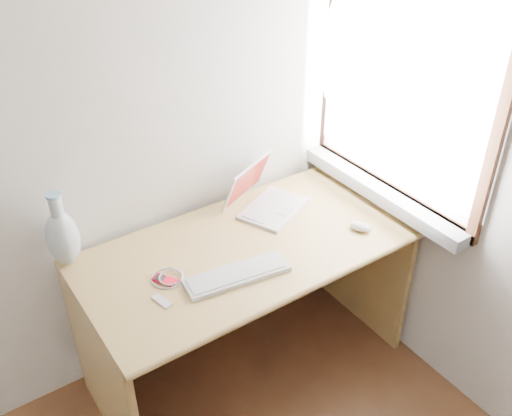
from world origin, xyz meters
TOP-DOWN VIEW (x-y plane):
  - window at (1.72, 1.30)m, footprint 0.11×0.99m
  - desk at (1.03, 1.45)m, footprint 1.37×0.69m
  - laptop at (1.27, 1.56)m, footprint 0.36×0.36m
  - external_keyboard at (0.89, 1.23)m, footprint 0.42×0.18m
  - mouse at (1.49, 1.19)m, footprint 0.09×0.11m
  - ipod at (0.65, 1.36)m, footprint 0.09×0.11m
  - cable_coil at (0.67, 1.37)m, footprint 0.14×0.14m
  - remote at (0.59, 1.26)m, footprint 0.05×0.09m
  - vase at (0.39, 1.67)m, footprint 0.12×0.12m

SIDE VIEW (x-z plane):
  - desk at x=1.03m, z-range 0.15..0.88m
  - remote at x=0.59m, z-range 0.72..0.73m
  - cable_coil at x=0.67m, z-range 0.72..0.73m
  - ipod at x=0.65m, z-range 0.72..0.73m
  - external_keyboard at x=0.89m, z-range 0.72..0.74m
  - mouse at x=1.49m, z-range 0.72..0.76m
  - laptop at x=1.27m, z-range 0.67..0.87m
  - vase at x=0.39m, z-range 0.69..1.01m
  - window at x=1.72m, z-range 0.72..1.83m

